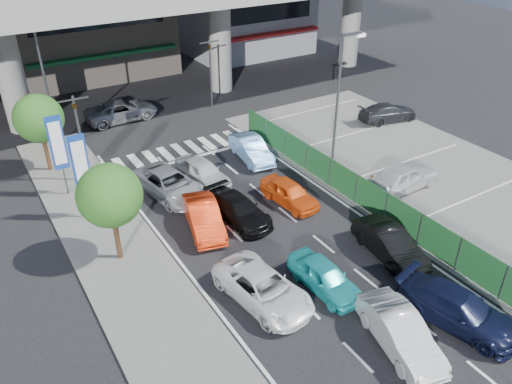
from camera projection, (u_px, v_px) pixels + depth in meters
ground at (296, 255)px, 23.06m from camera, size 120.00×120.00×0.00m
parking_lot at (428, 176)px, 29.49m from camera, size 12.00×28.00×0.06m
sidewalk_left at (121, 258)px, 22.79m from camera, size 4.00×30.00×0.12m
fence_run at (369, 198)px, 25.74m from camera, size 0.16×22.00×1.80m
traffic_light_left at (77, 118)px, 27.01m from camera, size 1.60×1.24×5.20m
traffic_light_right at (210, 56)px, 37.43m from camera, size 1.60×1.24×5.20m
street_lamp_right at (341, 91)px, 28.26m from camera, size 1.65×0.22×8.00m
street_lamp_left at (47, 75)px, 30.91m from camera, size 1.65×0.22×8.00m
signboard_near at (81, 166)px, 24.08m from camera, size 0.80×0.14×4.70m
signboard_far at (58, 145)px, 26.09m from camera, size 0.80×0.14×4.70m
tree_near at (110, 196)px, 21.09m from camera, size 2.80×2.80×4.80m
tree_far at (39, 119)px, 28.40m from camera, size 2.80×2.80×4.80m
hatch_white_back_mid at (400, 332)px, 18.06m from camera, size 2.36×4.41×1.38m
minivan_navy_back at (458, 309)px, 19.10m from camera, size 3.05×5.07×1.38m
sedan_white_mid_left at (263, 288)px, 20.17m from camera, size 2.79×4.95×1.30m
taxi_teal_mid at (325, 277)px, 20.80m from camera, size 1.67×3.77×1.26m
hatch_black_mid_right at (390, 244)px, 22.66m from camera, size 2.00×4.34×1.38m
taxi_orange_left at (204, 217)px, 24.55m from camera, size 2.46×4.42×1.38m
sedan_black_mid at (238, 209)px, 25.30m from camera, size 2.19×4.44×1.24m
taxi_orange_right at (289, 193)px, 26.65m from camera, size 1.91×3.88×1.27m
wagon_silver_front_left at (170, 184)px, 27.36m from camera, size 3.21×5.32×1.38m
sedan_white_front_mid at (203, 172)px, 28.59m from camera, size 2.21×4.25×1.38m
kei_truck_front_right at (251, 149)px, 31.14m from camera, size 1.95×4.33×1.38m
crossing_wagon_silver at (122, 111)px, 36.60m from camera, size 5.30×2.56×1.45m
parked_sedan_white at (404, 177)px, 27.80m from camera, size 4.57×2.02×1.53m
parked_sedan_dgrey at (388, 112)px, 36.38m from camera, size 4.67×2.51×1.29m
traffic_cone at (372, 178)px, 28.57m from camera, size 0.43×0.43×0.64m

